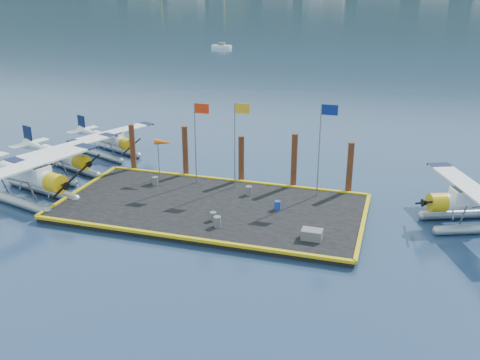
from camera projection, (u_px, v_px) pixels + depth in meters
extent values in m
plane|color=navy|center=(211.00, 211.00, 35.85)|extent=(4000.00, 4000.00, 0.00)
cube|color=black|center=(211.00, 208.00, 35.78)|extent=(20.00, 10.00, 0.40)
cylinder|color=#9299A0|center=(43.00, 189.00, 38.66)|extent=(6.85, 2.46, 0.67)
cylinder|color=#9299A0|center=(13.00, 200.00, 36.72)|extent=(6.85, 2.46, 0.67)
cylinder|color=silver|center=(27.00, 175.00, 37.06)|extent=(5.33, 2.55, 1.23)
cube|color=silver|center=(33.00, 172.00, 36.59)|extent=(2.69, 1.83, 1.00)
cube|color=black|center=(36.00, 169.00, 36.34)|extent=(1.81, 1.54, 0.61)
cylinder|color=#CD9A0B|center=(55.00, 183.00, 35.61)|extent=(1.42, 1.54, 1.29)
cube|color=black|center=(65.00, 186.00, 35.13)|extent=(0.72, 2.41, 1.25)
cube|color=silver|center=(32.00, 164.00, 36.39)|extent=(4.25, 10.12, 0.13)
cube|color=#0A1335|center=(85.00, 147.00, 40.20)|extent=(1.88, 1.41, 0.14)
cylinder|color=#9299A0|center=(73.00, 168.00, 43.35)|extent=(5.88, 2.67, 0.59)
cylinder|color=#9299A0|center=(50.00, 175.00, 41.75)|extent=(5.88, 2.67, 0.59)
cylinder|color=silver|center=(62.00, 156.00, 41.98)|extent=(4.63, 2.60, 1.07)
cube|color=silver|center=(66.00, 153.00, 41.52)|extent=(2.39, 1.76, 0.88)
cube|color=black|center=(68.00, 151.00, 41.29)|extent=(1.64, 1.44, 0.54)
cylinder|color=#CD9A0B|center=(82.00, 162.00, 40.53)|extent=(1.31, 1.40, 1.13)
cube|color=black|center=(89.00, 164.00, 40.05)|extent=(0.82, 2.06, 1.10)
cube|color=silver|center=(65.00, 147.00, 41.35)|extent=(4.45, 8.75, 0.12)
cube|color=#0A1335|center=(108.00, 135.00, 44.48)|extent=(1.68, 1.34, 0.13)
cube|color=#0A1335|center=(15.00, 160.00, 38.23)|extent=(1.68, 1.34, 0.13)
cube|color=#0A1335|center=(28.00, 136.00, 44.24)|extent=(1.05, 0.49, 1.66)
cube|color=silver|center=(29.00, 143.00, 44.40)|extent=(1.99, 3.42, 0.10)
cylinder|color=#9299A0|center=(118.00, 150.00, 48.12)|extent=(5.25, 2.59, 0.53)
cylinder|color=#9299A0|center=(101.00, 155.00, 46.72)|extent=(5.25, 2.59, 0.53)
cylinder|color=silver|center=(110.00, 140.00, 46.90)|extent=(4.16, 2.47, 0.97)
cube|color=silver|center=(113.00, 137.00, 46.48)|extent=(2.16, 1.64, 0.79)
cube|color=black|center=(115.00, 136.00, 46.26)|extent=(1.49, 1.33, 0.48)
cylinder|color=#CD9A0B|center=(126.00, 144.00, 45.53)|extent=(1.21, 1.28, 1.02)
cube|color=black|center=(132.00, 146.00, 45.08)|extent=(0.80, 1.83, 0.99)
cube|color=silver|center=(113.00, 132.00, 46.32)|extent=(4.27, 7.83, 0.11)
cube|color=#0A1335|center=(146.00, 124.00, 49.06)|extent=(1.53, 1.24, 0.11)
cube|color=#0A1335|center=(75.00, 142.00, 43.59)|extent=(1.53, 1.24, 0.11)
cube|color=#0A1335|center=(81.00, 123.00, 49.05)|extent=(0.94, 0.47, 1.50)
cube|color=silver|center=(83.00, 130.00, 49.20)|extent=(1.89, 3.07, 0.09)
cylinder|color=#9299A0|center=(469.00, 214.00, 34.67)|extent=(6.06, 2.91, 0.61)
cylinder|color=silver|center=(478.00, 201.00, 33.13)|extent=(4.79, 2.79, 1.12)
cube|color=silver|center=(470.00, 196.00, 32.96)|extent=(2.49, 1.87, 0.91)
cube|color=black|center=(465.00, 193.00, 32.87)|extent=(1.71, 1.52, 0.56)
cylinder|color=#CD9A0B|center=(437.00, 202.00, 32.92)|extent=(1.38, 1.47, 1.18)
cube|color=black|center=(424.00, 203.00, 32.86)|extent=(0.90, 2.12, 1.14)
cube|color=silver|center=(471.00, 188.00, 32.79)|extent=(4.81, 9.04, 0.12)
cube|color=#0A1335|center=(440.00, 166.00, 36.86)|extent=(1.75, 1.41, 0.13)
cylinder|color=#58575C|center=(155.00, 181.00, 39.24)|extent=(0.44, 0.44, 0.62)
cylinder|color=#58575C|center=(217.00, 222.00, 32.53)|extent=(0.46, 0.46, 0.65)
cylinder|color=#58575C|center=(213.00, 216.00, 33.38)|extent=(0.39, 0.39, 0.55)
cylinder|color=#1B3297|center=(277.00, 205.00, 34.98)|extent=(0.42, 0.42, 0.59)
cylinder|color=#58575C|center=(249.00, 191.00, 37.41)|extent=(0.45, 0.45, 0.63)
cube|color=#58575C|center=(312.00, 234.00, 30.93)|extent=(1.19, 0.80, 0.60)
cylinder|color=gray|center=(195.00, 144.00, 38.76)|extent=(0.08, 0.08, 6.00)
cube|color=red|center=(202.00, 109.00, 37.69)|extent=(1.10, 0.03, 0.70)
cylinder|color=gray|center=(235.00, 146.00, 37.90)|extent=(0.08, 0.08, 6.20)
cube|color=orange|center=(242.00, 108.00, 36.80)|extent=(1.10, 0.03, 0.70)
cylinder|color=gray|center=(319.00, 151.00, 36.20)|extent=(0.08, 0.08, 6.50)
cube|color=navy|center=(330.00, 110.00, 35.04)|extent=(1.10, 0.03, 0.70)
cylinder|color=gray|center=(159.00, 160.00, 40.10)|extent=(0.07, 0.07, 3.00)
cone|color=#F0560D|center=(164.00, 142.00, 39.48)|extent=(1.40, 0.44, 0.44)
cylinder|color=#421E13|center=(133.00, 149.00, 42.33)|extent=(0.44, 0.44, 4.00)
cylinder|color=#421E13|center=(185.00, 153.00, 41.06)|extent=(0.44, 0.44, 4.20)
cylinder|color=#421E13|center=(241.00, 161.00, 39.89)|extent=(0.44, 0.44, 3.80)
cylinder|color=#421E13|center=(294.00, 162.00, 38.71)|extent=(0.44, 0.44, 4.30)
cylinder|color=#421E13|center=(350.00, 170.00, 37.66)|extent=(0.44, 0.44, 4.00)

